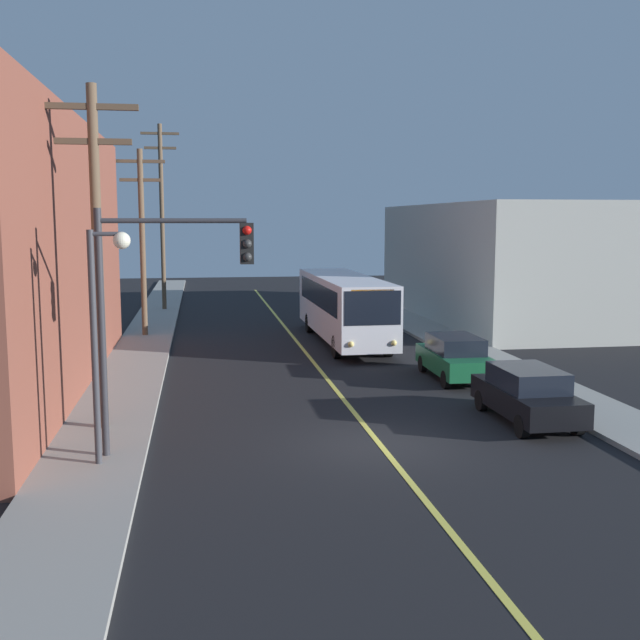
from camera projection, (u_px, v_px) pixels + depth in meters
name	position (u px, v px, depth m)	size (l,w,h in m)	color
ground_plane	(379.00, 444.00, 19.92)	(120.00, 120.00, 0.00)	black
sidewalk_left	(131.00, 374.00, 28.57)	(2.50, 90.00, 0.15)	gray
sidewalk_right	(495.00, 363.00, 30.83)	(2.50, 90.00, 0.15)	gray
lane_stripe_center	(303.00, 349.00, 34.61)	(0.16, 60.00, 0.01)	#D8CC4C
building_right_warehouse	(524.00, 262.00, 44.94)	(12.00, 20.59, 6.79)	#B2B2A8
city_bus	(343.00, 305.00, 36.34)	(2.67, 12.18, 3.20)	silver
parked_car_black	(527.00, 394.00, 21.98)	(1.82, 4.40, 1.62)	black
parked_car_green	(455.00, 357.00, 27.98)	(1.88, 4.43, 1.62)	#196038
utility_pole_near	(97.00, 242.00, 20.35)	(2.40, 0.28, 9.28)	brown
utility_pole_mid	(142.00, 233.00, 37.33)	(2.40, 0.28, 9.18)	brown
utility_pole_far	(162.00, 209.00, 48.28)	(2.40, 0.28, 11.76)	brown
traffic_signal_left_corner	(166.00, 285.00, 18.19)	(3.75, 0.48, 6.00)	#2D2D33
street_lamp_left	(103.00, 313.00, 17.45)	(0.98, 0.40, 5.50)	#38383D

